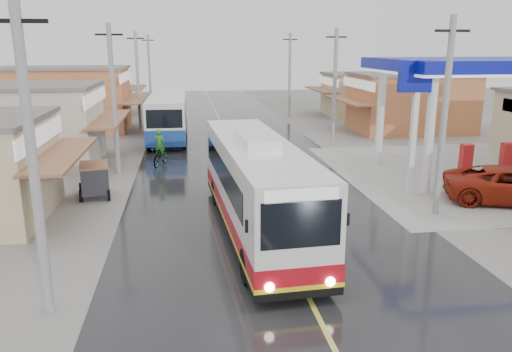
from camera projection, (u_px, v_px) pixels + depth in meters
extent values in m
plane|color=slate|center=(271.00, 222.00, 19.98)|extent=(120.00, 120.00, 0.00)
cube|color=black|center=(234.00, 148.00, 34.34)|extent=(12.00, 90.00, 0.02)
cube|color=#D8CC4C|center=(234.00, 148.00, 34.34)|extent=(0.15, 90.00, 0.01)
cube|color=gray|center=(484.00, 173.00, 27.49)|extent=(16.00, 16.00, 0.03)
cube|color=#0A118E|center=(497.00, 65.00, 26.01)|extent=(12.00, 8.00, 0.70)
cube|color=white|center=(497.00, 71.00, 26.09)|extent=(12.10, 8.10, 0.12)
cylinder|color=white|center=(380.00, 118.00, 28.99)|extent=(0.44, 0.44, 5.50)
cylinder|color=white|center=(429.00, 136.00, 23.24)|extent=(0.44, 0.44, 5.50)
cube|color=gray|center=(485.00, 172.00, 27.47)|extent=(4.00, 1.20, 0.20)
cube|color=#B21919|center=(466.00, 158.00, 27.09)|extent=(0.60, 0.45, 1.50)
cube|color=#B21919|center=(507.00, 156.00, 27.42)|extent=(0.60, 0.45, 1.50)
cube|color=white|center=(413.00, 131.00, 23.07)|extent=(0.25, 0.25, 6.00)
cube|color=#0A118E|center=(418.00, 76.00, 22.44)|extent=(1.80, 0.30, 1.40)
cube|color=silver|center=(257.00, 181.00, 18.42)|extent=(3.07, 11.84, 2.88)
cube|color=black|center=(257.00, 220.00, 18.81)|extent=(3.09, 11.86, 0.29)
cube|color=#A80E1A|center=(257.00, 208.00, 18.68)|extent=(3.12, 11.88, 0.54)
cube|color=yellow|center=(257.00, 216.00, 18.76)|extent=(3.13, 11.90, 0.14)
cube|color=black|center=(254.00, 170.00, 18.80)|extent=(2.98, 9.41, 0.98)
cube|color=black|center=(301.00, 224.00, 12.79)|extent=(2.15, 0.24, 1.27)
cube|color=black|center=(233.00, 141.00, 23.83)|extent=(2.15, 0.24, 1.08)
cube|color=white|center=(302.00, 195.00, 12.60)|extent=(1.95, 0.22, 0.34)
cube|color=silver|center=(257.00, 139.00, 18.01)|extent=(1.33, 2.99, 0.29)
cylinder|color=black|center=(248.00, 266.00, 14.69)|extent=(0.40, 1.09, 1.08)
cylinder|color=black|center=(318.00, 260.00, 15.09)|extent=(0.40, 1.09, 1.08)
cylinder|color=black|center=(217.00, 192.00, 22.10)|extent=(0.40, 1.09, 1.08)
cylinder|color=black|center=(264.00, 189.00, 22.51)|extent=(0.40, 1.09, 1.08)
sphere|color=#FFF2CC|center=(269.00, 287.00, 12.99)|extent=(0.29, 0.29, 0.27)
sphere|color=#FFF2CC|center=(330.00, 282.00, 13.31)|extent=(0.29, 0.29, 0.27)
cube|color=black|center=(247.00, 226.00, 12.79)|extent=(0.08, 0.08, 0.34)
cube|color=black|center=(348.00, 219.00, 13.30)|extent=(0.08, 0.08, 0.34)
cube|color=silver|center=(168.00, 115.00, 36.66)|extent=(2.72, 9.79, 2.71)
cube|color=#1B4398|center=(168.00, 127.00, 36.89)|extent=(2.76, 9.83, 1.08)
cube|color=black|center=(167.00, 110.00, 36.56)|extent=(2.74, 8.17, 0.98)
cube|color=black|center=(164.00, 119.00, 31.93)|extent=(2.30, 0.15, 1.19)
cylinder|color=black|center=(149.00, 142.00, 33.53)|extent=(0.34, 1.09, 1.08)
cylinder|color=black|center=(184.00, 141.00, 33.82)|extent=(0.34, 1.09, 1.08)
cylinder|color=black|center=(155.00, 126.00, 40.18)|extent=(0.34, 1.09, 1.08)
cylinder|color=black|center=(185.00, 125.00, 40.48)|extent=(0.34, 1.09, 1.08)
imported|color=black|center=(160.00, 156.00, 29.32)|extent=(1.30, 2.14, 1.06)
imported|color=#2C7527|center=(160.00, 144.00, 28.90)|extent=(0.75, 0.60, 1.77)
cube|color=#26262D|center=(95.00, 178.00, 23.12)|extent=(1.51, 2.03, 1.20)
cube|color=brown|center=(94.00, 165.00, 22.96)|extent=(1.57, 2.09, 0.09)
cylinder|color=black|center=(81.00, 196.00, 22.48)|extent=(0.26, 0.58, 0.55)
cylinder|color=black|center=(81.00, 188.00, 23.67)|extent=(0.26, 0.58, 0.55)
cylinder|color=black|center=(109.00, 195.00, 22.68)|extent=(0.21, 0.57, 0.55)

